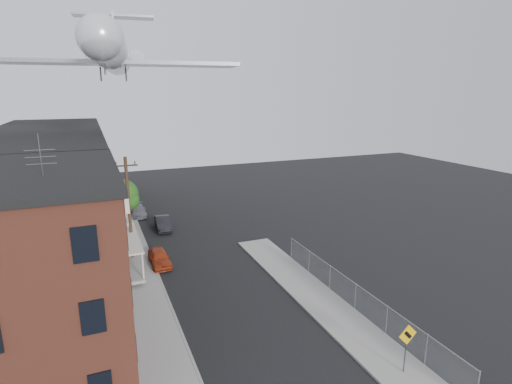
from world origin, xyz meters
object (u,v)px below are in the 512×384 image
(utility_pole, at_px, (129,210))
(car_mid, at_px, (163,223))
(airplane, at_px, (112,53))
(warning_sign, at_px, (407,341))
(car_far, at_px, (138,211))
(car_near, at_px, (159,257))
(street_tree, at_px, (124,196))

(utility_pole, height_order, car_mid, utility_pole)
(car_mid, bearing_deg, airplane, -176.97)
(warning_sign, xyz_separation_m, car_mid, (-7.40, 26.88, -1.21))
(car_mid, bearing_deg, car_far, 109.33)
(car_far, relative_size, airplane, 0.16)
(car_near, bearing_deg, warning_sign, -63.85)
(utility_pole, xyz_separation_m, car_mid, (3.80, 7.85, -4.00))
(car_near, height_order, car_mid, car_mid)
(car_near, relative_size, airplane, 0.15)
(street_tree, xyz_separation_m, airplane, (-0.20, -2.11, 13.82))
(car_mid, distance_m, airplane, 17.00)
(warning_sign, distance_m, car_far, 34.12)
(warning_sign, height_order, utility_pole, utility_pole)
(warning_sign, height_order, car_near, warning_sign)
(warning_sign, distance_m, car_mid, 27.90)
(utility_pole, bearing_deg, street_tree, 88.11)
(street_tree, distance_m, car_mid, 4.90)
(warning_sign, bearing_deg, car_far, 105.66)
(street_tree, distance_m, car_far, 5.10)
(utility_pole, distance_m, airplane, 14.82)
(car_near, bearing_deg, utility_pole, 154.21)
(car_near, distance_m, car_far, 14.73)
(warning_sign, height_order, car_far, warning_sign)
(warning_sign, relative_size, car_mid, 0.68)
(car_near, relative_size, car_mid, 0.94)
(utility_pole, xyz_separation_m, airplane, (0.13, 7.82, 12.59))
(warning_sign, distance_m, utility_pole, 22.25)
(airplane, bearing_deg, car_mid, 0.53)
(warning_sign, bearing_deg, car_mid, 105.39)
(car_far, bearing_deg, airplane, -105.23)
(car_far, xyz_separation_m, airplane, (-1.87, -5.99, 16.68))
(utility_pole, bearing_deg, car_near, -24.99)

